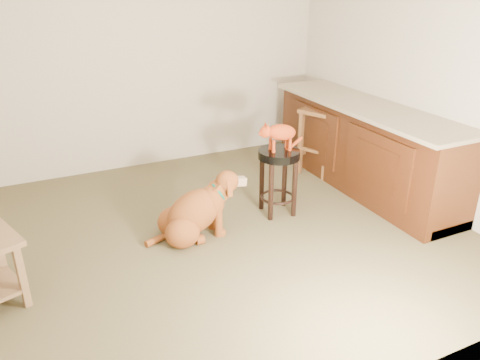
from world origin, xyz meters
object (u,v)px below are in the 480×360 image
wood_stool (321,140)px  golden_retriever (195,213)px  padded_stool (278,169)px  tabby_kitten (279,133)px

wood_stool → golden_retriever: bearing=-157.1°
padded_stool → wood_stool: wood_stool is taller
padded_stool → tabby_kitten: bearing=167.4°
golden_retriever → tabby_kitten: bearing=6.8°
tabby_kitten → wood_stool: bearing=42.0°
wood_stool → golden_retriever: 2.04m
padded_stool → wood_stool: 1.19m
golden_retriever → padded_stool: bearing=6.5°
padded_stool → golden_retriever: (-0.90, -0.10, -0.23)m
wood_stool → tabby_kitten: 1.27m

